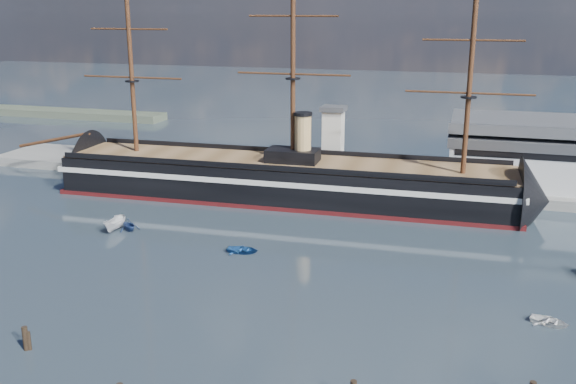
# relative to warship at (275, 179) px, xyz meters

# --- Properties ---
(ground) EXTENTS (600.00, 600.00, 0.00)m
(ground) POSITION_rel_warship_xyz_m (5.76, -20.00, -4.04)
(ground) COLOR #2B3B47
(ground) RESTS_ON ground
(quay) EXTENTS (180.00, 18.00, 2.00)m
(quay) POSITION_rel_warship_xyz_m (15.76, 16.00, -4.04)
(quay) COLOR slate
(quay) RESTS_ON ground
(quay_tower) EXTENTS (5.00, 5.00, 15.00)m
(quay_tower) POSITION_rel_warship_xyz_m (8.76, 13.00, 5.72)
(quay_tower) COLOR silver
(quay_tower) RESTS_ON ground
(warship) EXTENTS (113.12, 18.93, 53.94)m
(warship) POSITION_rel_warship_xyz_m (0.00, 0.00, 0.00)
(warship) COLOR black
(warship) RESTS_ON ground
(motorboat_a) EXTENTS (6.85, 2.66, 2.72)m
(motorboat_a) POSITION_rel_warship_xyz_m (-20.09, -26.19, -4.04)
(motorboat_a) COLOR silver
(motorboat_a) RESTS_ON ground
(motorboat_b) EXTENTS (1.48, 3.14, 1.42)m
(motorboat_b) POSITION_rel_warship_xyz_m (4.30, -29.66, -4.04)
(motorboat_b) COLOR #1A488B
(motorboat_b) RESTS_ON ground
(motorboat_d) EXTENTS (5.98, 6.67, 2.31)m
(motorboat_d) POSITION_rel_warship_xyz_m (-17.86, -25.44, -4.04)
(motorboat_d) COLOR navy
(motorboat_d) RESTS_ON ground
(motorboat_e) EXTENTS (1.89, 2.98, 1.29)m
(motorboat_e) POSITION_rel_warship_xyz_m (47.70, -41.24, -4.04)
(motorboat_e) COLOR white
(motorboat_e) RESTS_ON ground
(piling_near_left) EXTENTS (0.64, 0.64, 3.49)m
(piling_near_left) POSITION_rel_warship_xyz_m (-8.27, -64.05, -4.04)
(piling_near_left) COLOR black
(piling_near_left) RESTS_ON ground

